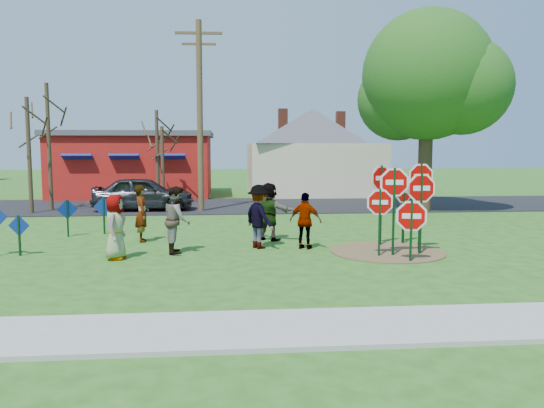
% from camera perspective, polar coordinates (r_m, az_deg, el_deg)
% --- Properties ---
extents(ground, '(120.00, 120.00, 0.00)m').
position_cam_1_polar(ground, '(15.60, -4.91, -4.74)').
color(ground, '#285418').
rests_on(ground, ground).
extents(sidewalk, '(22.00, 1.80, 0.08)m').
position_cam_1_polar(sidewalk, '(8.62, -4.75, -13.40)').
color(sidewalk, '#9E9E99').
rests_on(sidewalk, ground).
extents(road, '(120.00, 7.50, 0.04)m').
position_cam_1_polar(road, '(26.99, -4.98, -0.15)').
color(road, black).
rests_on(road, ground).
extents(dirt_patch, '(3.20, 3.20, 0.03)m').
position_cam_1_polar(dirt_patch, '(15.30, 12.27, -5.01)').
color(dirt_patch, brown).
rests_on(dirt_patch, ground).
extents(red_building, '(9.40, 7.69, 3.90)m').
position_cam_1_polar(red_building, '(33.79, -14.43, 4.22)').
color(red_building, '#9E1A0F').
rests_on(red_building, ground).
extents(cream_house, '(9.40, 9.40, 6.50)m').
position_cam_1_polar(cream_house, '(33.79, 4.37, 6.02)').
color(cream_house, beige).
rests_on(cream_house, ground).
extents(stop_sign_a, '(0.95, 0.16, 1.95)m').
position_cam_1_polar(stop_sign_a, '(14.43, 11.52, -0.40)').
color(stop_sign_a, '#0E3415').
rests_on(stop_sign_a, ground).
extents(stop_sign_b, '(0.93, 0.46, 2.54)m').
position_cam_1_polar(stop_sign_b, '(16.01, 11.65, 2.03)').
color(stop_sign_b, '#0E3415').
rests_on(stop_sign_b, ground).
extents(stop_sign_c, '(0.97, 0.07, 2.61)m').
position_cam_1_polar(stop_sign_c, '(15.48, 15.70, 1.84)').
color(stop_sign_c, '#0E3415').
rests_on(stop_sign_c, ground).
extents(stop_sign_d, '(0.88, 0.48, 2.11)m').
position_cam_1_polar(stop_sign_d, '(16.51, 14.00, 0.88)').
color(stop_sign_d, '#0E3415').
rests_on(stop_sign_d, ground).
extents(stop_sign_e, '(1.06, 0.26, 1.73)m').
position_cam_1_polar(stop_sign_e, '(13.96, 14.76, -1.60)').
color(stop_sign_e, '#0E3415').
rests_on(stop_sign_e, ground).
extents(stop_sign_f, '(1.09, 0.09, 2.37)m').
position_cam_1_polar(stop_sign_f, '(14.92, 15.74, 1.05)').
color(stop_sign_f, '#0E3415').
rests_on(stop_sign_f, ground).
extents(stop_sign_g, '(1.05, 0.16, 2.53)m').
position_cam_1_polar(stop_sign_g, '(14.55, 13.01, 1.35)').
color(stop_sign_g, '#0E3415').
rests_on(stop_sign_g, ground).
extents(blue_diamond_a, '(0.58, 0.09, 1.12)m').
position_cam_1_polar(blue_diamond_a, '(15.88, -25.56, -2.59)').
color(blue_diamond_a, '#0E3415').
rests_on(blue_diamond_a, ground).
extents(blue_diamond_c, '(0.62, 0.29, 1.25)m').
position_cam_1_polar(blue_diamond_c, '(18.66, -21.14, -0.97)').
color(blue_diamond_c, '#0E3415').
rests_on(blue_diamond_c, ground).
extents(blue_diamond_d, '(0.70, 0.07, 1.28)m').
position_cam_1_polar(blue_diamond_d, '(18.85, -17.63, -0.73)').
color(blue_diamond_d, '#0E3415').
rests_on(blue_diamond_d, ground).
extents(person_a, '(0.63, 0.89, 1.71)m').
position_cam_1_polar(person_a, '(14.45, -16.51, -2.38)').
color(person_a, '#3A457C').
rests_on(person_a, ground).
extents(person_b, '(0.55, 0.72, 1.78)m').
position_cam_1_polar(person_b, '(16.95, -13.82, -0.99)').
color(person_b, '#286754').
rests_on(person_b, ground).
extents(person_c, '(0.79, 0.97, 1.86)m').
position_cam_1_polar(person_c, '(14.94, -10.17, -1.67)').
color(person_c, '#924A41').
rests_on(person_c, ground).
extents(person_d, '(1.21, 1.38, 1.86)m').
position_cam_1_polar(person_d, '(15.40, -1.35, -1.36)').
color(person_d, '#333338').
rests_on(person_d, ground).
extents(person_e, '(1.04, 0.79, 1.64)m').
position_cam_1_polar(person_e, '(15.31, 3.62, -1.83)').
color(person_e, '#4D335C').
rests_on(person_e, ground).
extents(person_f, '(1.69, 1.46, 1.84)m').
position_cam_1_polar(person_f, '(16.70, -0.30, -0.82)').
color(person_f, '#1B4E2F').
rests_on(person_f, ground).
extents(suv, '(4.63, 1.94, 1.56)m').
position_cam_1_polar(suv, '(25.29, -13.66, 1.12)').
color(suv, '#2C2C31').
rests_on(suv, road).
extents(utility_pole, '(2.10, 0.27, 8.60)m').
position_cam_1_polar(utility_pole, '(24.55, -7.77, 9.74)').
color(utility_pole, '#4C3823').
rests_on(utility_pole, ground).
extents(leafy_tree, '(6.42, 5.86, 9.12)m').
position_cam_1_polar(leafy_tree, '(25.56, 16.69, 12.43)').
color(leafy_tree, '#382819').
rests_on(leafy_tree, ground).
extents(bare_tree_west, '(1.80, 1.80, 5.14)m').
position_cam_1_polar(bare_tree_west, '(25.81, -24.73, 6.40)').
color(bare_tree_west, '#382819').
rests_on(bare_tree_west, ground).
extents(bare_tree_east, '(1.80, 1.80, 4.86)m').
position_cam_1_polar(bare_tree_east, '(28.14, -12.26, 6.36)').
color(bare_tree_east, '#382819').
rests_on(bare_tree_east, ground).
extents(bare_tree_mid, '(1.80, 1.80, 5.90)m').
position_cam_1_polar(bare_tree_mid, '(26.88, -22.93, 7.49)').
color(bare_tree_mid, '#382819').
rests_on(bare_tree_mid, ground).
extents(bare_tree_extra, '(1.80, 1.80, 4.02)m').
position_cam_1_polar(bare_tree_extra, '(27.61, -11.71, 5.25)').
color(bare_tree_extra, '#382819').
rests_on(bare_tree_extra, ground).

